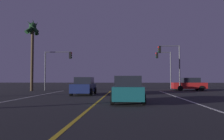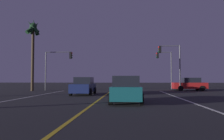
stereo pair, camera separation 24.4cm
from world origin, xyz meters
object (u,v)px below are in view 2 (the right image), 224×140
at_px(car_crossing_side, 190,84).
at_px(car_oncoming, 84,86).
at_px(car_ahead_far, 123,86).
at_px(traffic_light_near_left, 59,61).
at_px(traffic_light_far_right, 164,62).
at_px(car_lead_same_lane, 126,90).
at_px(traffic_light_near_right, 170,57).
at_px(palm_tree_left_far, 33,34).

height_order(car_crossing_side, car_oncoming, same).
relative_size(car_ahead_far, traffic_light_near_left, 0.83).
bearing_deg(car_ahead_far, traffic_light_far_right, -30.35).
bearing_deg(car_lead_same_lane, traffic_light_near_right, -21.04).
bearing_deg(traffic_light_near_left, car_oncoming, -57.56).
distance_m(traffic_light_near_right, palm_tree_left_far, 18.08).
distance_m(car_ahead_far, car_oncoming, 4.63).
bearing_deg(car_oncoming, car_ahead_far, 125.48).
bearing_deg(palm_tree_left_far, car_crossing_side, 5.99).
distance_m(car_oncoming, traffic_light_far_right, 16.95).
bearing_deg(traffic_light_far_right, palm_tree_left_far, 20.56).
bearing_deg(car_crossing_side, traffic_light_near_right, 18.28).
xyz_separation_m(car_crossing_side, traffic_light_near_right, (-2.73, -0.90, 3.51)).
bearing_deg(car_crossing_side, car_lead_same_lane, 61.73).
xyz_separation_m(car_ahead_far, palm_tree_left_far, (-11.79, 3.85, 6.57)).
bearing_deg(traffic_light_near_left, car_ahead_far, -30.34).
distance_m(car_lead_same_lane, traffic_light_near_right, 16.09).
xyz_separation_m(traffic_light_near_right, traffic_light_far_right, (0.22, 5.50, -0.13)).
xyz_separation_m(car_lead_same_lane, traffic_light_near_right, (5.64, 14.65, 3.51)).
relative_size(car_oncoming, traffic_light_near_right, 0.73).
height_order(car_ahead_far, traffic_light_near_left, traffic_light_near_left).
bearing_deg(traffic_light_near_left, palm_tree_left_far, -157.87).
height_order(traffic_light_far_right, palm_tree_left_far, palm_tree_left_far).
height_order(car_oncoming, traffic_light_near_left, traffic_light_near_left).
distance_m(car_ahead_far, palm_tree_left_far, 14.03).
height_order(car_ahead_far, palm_tree_left_far, palm_tree_left_far).
bearing_deg(car_oncoming, traffic_light_far_right, 143.11).
bearing_deg(car_lead_same_lane, car_oncoming, 30.95).
relative_size(traffic_light_near_right, traffic_light_far_right, 1.03).
xyz_separation_m(car_crossing_side, car_oncoming, (-12.49, -8.69, 0.00)).
height_order(car_crossing_side, traffic_light_near_left, traffic_light_near_left).
distance_m(car_oncoming, traffic_light_near_right, 12.97).
height_order(car_crossing_side, car_lead_same_lane, same).
xyz_separation_m(traffic_light_near_right, palm_tree_left_far, (-17.78, -1.25, 3.06)).
bearing_deg(car_crossing_side, car_oncoming, 34.84).
height_order(car_oncoming, traffic_light_far_right, traffic_light_far_right).
bearing_deg(palm_tree_left_far, car_oncoming, -39.18).
bearing_deg(traffic_light_near_left, car_crossing_side, 2.96).
distance_m(car_ahead_far, traffic_light_near_left, 10.56).
height_order(car_crossing_side, traffic_light_near_right, traffic_light_near_right).
relative_size(traffic_light_near_right, palm_tree_left_far, 0.63).
xyz_separation_m(car_lead_same_lane, traffic_light_far_right, (5.86, 20.15, 3.38)).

